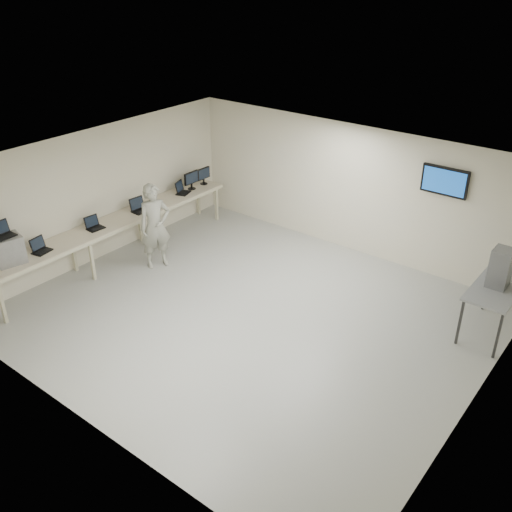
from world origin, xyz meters
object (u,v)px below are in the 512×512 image
Objects in this scene: workbench at (116,224)px; side_table at (497,290)px; soldier at (155,226)px; equipment_box at (8,250)px.

workbench is 7.51m from side_table.
workbench is at bearing 134.65° from soldier.
side_table is (7.19, 2.17, 0.03)m from workbench.
soldier reaches higher than side_table.
soldier reaches higher than workbench.
workbench is 0.93m from soldier.
side_table reaches higher than workbench.
soldier is 1.17× the size of side_table.
workbench is 3.87× the size of side_table.
equipment_box reaches higher than side_table.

